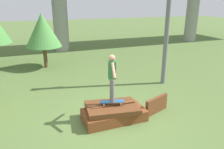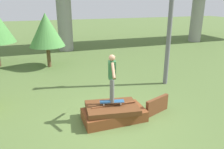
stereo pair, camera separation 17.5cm
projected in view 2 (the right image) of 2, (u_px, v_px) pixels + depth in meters
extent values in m
plane|color=#567038|center=(114.00, 120.00, 7.17)|extent=(80.00, 80.00, 0.00)
cube|color=brown|center=(114.00, 115.00, 7.11)|extent=(2.01, 1.03, 0.35)
cube|color=#5B3319|center=(112.00, 108.00, 7.03)|extent=(1.76, 1.26, 0.20)
cylinder|color=brown|center=(114.00, 105.00, 7.00)|extent=(1.48, 0.05, 0.05)
cube|color=brown|center=(157.00, 105.00, 7.52)|extent=(1.03, 0.49, 0.57)
cube|color=#23517F|center=(112.00, 101.00, 6.99)|extent=(0.81, 0.39, 0.01)
cylinder|color=silver|center=(120.00, 101.00, 7.13)|extent=(0.06, 0.04, 0.05)
cylinder|color=silver|center=(121.00, 104.00, 6.95)|extent=(0.06, 0.04, 0.05)
cylinder|color=silver|center=(103.00, 102.00, 7.07)|extent=(0.06, 0.04, 0.05)
cylinder|color=silver|center=(104.00, 105.00, 6.89)|extent=(0.06, 0.04, 0.05)
cylinder|color=slate|center=(112.00, 89.00, 6.94)|extent=(0.12, 0.12, 0.77)
cylinder|color=slate|center=(112.00, 91.00, 6.78)|extent=(0.12, 0.12, 0.77)
cube|color=#2D6638|center=(112.00, 70.00, 6.65)|extent=(0.26, 0.25, 0.56)
sphere|color=#A37556|center=(112.00, 58.00, 6.53)|extent=(0.20, 0.20, 0.20)
cylinder|color=#A37556|center=(111.00, 65.00, 6.93)|extent=(0.19, 0.50, 0.39)
cylinder|color=#A37556|center=(113.00, 71.00, 6.32)|extent=(0.19, 0.50, 0.39)
cylinder|color=gray|center=(64.00, 9.00, 16.14)|extent=(1.10, 1.10, 6.27)
cylinder|color=gray|center=(198.00, 7.00, 19.87)|extent=(1.10, 1.10, 6.27)
cylinder|color=slate|center=(170.00, 18.00, 9.33)|extent=(0.20, 0.20, 6.04)
cylinder|color=brown|center=(49.00, 57.00, 12.70)|extent=(0.22, 0.22, 1.22)
cone|color=#4C8E42|center=(46.00, 30.00, 12.20)|extent=(1.99, 1.99, 1.85)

